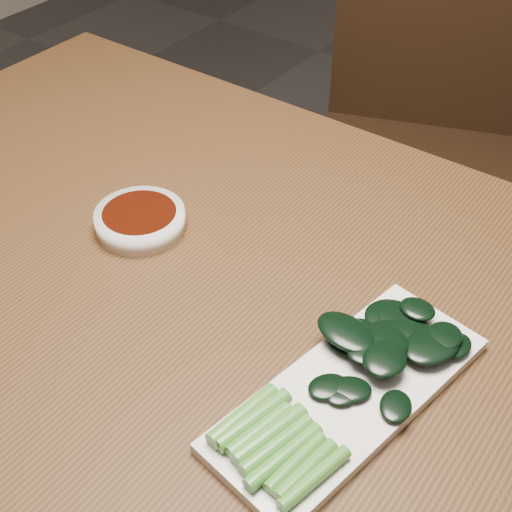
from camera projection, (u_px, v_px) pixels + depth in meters
name	position (u px, v px, depth m)	size (l,w,h in m)	color
table	(242.00, 320.00, 0.93)	(1.40, 0.80, 0.75)	#422812
chair_far	(418.00, 135.00, 1.64)	(0.59, 0.59, 0.89)	black
sauce_bowl	(140.00, 220.00, 0.95)	(0.12, 0.12, 0.03)	silver
serving_plate	(349.00, 393.00, 0.74)	(0.18, 0.34, 0.01)	silver
gai_lan	(354.00, 370.00, 0.74)	(0.16, 0.31, 0.03)	#42822D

